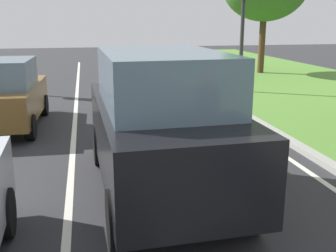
% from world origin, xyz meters
% --- Properties ---
extents(ground_plane, '(60.00, 60.00, 0.00)m').
position_xyz_m(ground_plane, '(0.00, 14.00, 0.00)').
color(ground_plane, '#2D2D30').
extents(lane_line_center, '(0.12, 32.00, 0.01)m').
position_xyz_m(lane_line_center, '(-0.70, 14.00, 0.00)').
color(lane_line_center, silver).
rests_on(lane_line_center, ground).
extents(lane_line_right_edge, '(0.12, 32.00, 0.01)m').
position_xyz_m(lane_line_right_edge, '(3.60, 14.00, 0.00)').
color(lane_line_right_edge, silver).
rests_on(lane_line_right_edge, ground).
extents(curb_right, '(0.24, 48.00, 0.12)m').
position_xyz_m(curb_right, '(4.10, 14.00, 0.06)').
color(curb_right, '#9E9B93').
rests_on(curb_right, ground).
extents(car_suv_ahead, '(2.07, 4.55, 2.28)m').
position_xyz_m(car_suv_ahead, '(0.76, 9.07, 1.17)').
color(car_suv_ahead, black).
rests_on(car_suv_ahead, ground).
extents(car_hatchback_far, '(1.82, 3.75, 1.78)m').
position_xyz_m(car_hatchback_far, '(-2.39, 13.78, 0.88)').
color(car_hatchback_far, brown).
rests_on(car_hatchback_far, ground).
extents(traffic_light_near_right, '(0.32, 0.50, 4.63)m').
position_xyz_m(traffic_light_near_right, '(5.40, 17.29, 3.12)').
color(traffic_light_near_right, '#2D2D2D').
rests_on(traffic_light_near_right, ground).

